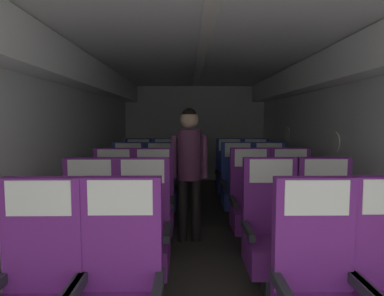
% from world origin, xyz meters
% --- Properties ---
extents(ground, '(3.54, 8.02, 0.02)m').
position_xyz_m(ground, '(0.00, 3.81, -0.01)').
color(ground, '#3D3833').
extents(fuselage_shell, '(3.42, 7.67, 2.28)m').
position_xyz_m(fuselage_shell, '(0.00, 4.09, 1.63)').
color(fuselage_shell, silver).
rests_on(fuselage_shell, ground).
extents(seat_b_left_window, '(0.49, 0.48, 1.12)m').
position_xyz_m(seat_b_left_window, '(-0.99, 2.50, 0.47)').
color(seat_b_left_window, '#38383D').
rests_on(seat_b_left_window, ground).
extents(seat_b_left_aisle, '(0.49, 0.48, 1.12)m').
position_xyz_m(seat_b_left_aisle, '(-0.55, 2.50, 0.47)').
color(seat_b_left_aisle, '#38383D').
rests_on(seat_b_left_aisle, ground).
extents(seat_b_right_aisle, '(0.49, 0.48, 1.12)m').
position_xyz_m(seat_b_right_aisle, '(1.01, 2.50, 0.47)').
color(seat_b_right_aisle, '#38383D').
rests_on(seat_b_right_aisle, ground).
extents(seat_b_right_window, '(0.49, 0.48, 1.12)m').
position_xyz_m(seat_b_right_window, '(0.54, 2.51, 0.47)').
color(seat_b_right_window, '#38383D').
rests_on(seat_b_right_window, ground).
extents(seat_c_left_window, '(0.49, 0.48, 1.12)m').
position_xyz_m(seat_c_left_window, '(-1.01, 3.46, 0.47)').
color(seat_c_left_window, '#38383D').
rests_on(seat_c_left_window, ground).
extents(seat_c_left_aisle, '(0.49, 0.48, 1.12)m').
position_xyz_m(seat_c_left_aisle, '(-0.56, 3.44, 0.47)').
color(seat_c_left_aisle, '#38383D').
rests_on(seat_c_left_aisle, ground).
extents(seat_c_right_aisle, '(0.49, 0.48, 1.12)m').
position_xyz_m(seat_c_right_aisle, '(1.00, 3.44, 0.47)').
color(seat_c_right_aisle, '#38383D').
rests_on(seat_c_right_aisle, ground).
extents(seat_c_right_window, '(0.49, 0.48, 1.12)m').
position_xyz_m(seat_c_right_window, '(0.55, 3.46, 0.47)').
color(seat_c_right_window, '#38383D').
rests_on(seat_c_right_window, ground).
extents(seat_d_left_window, '(0.49, 0.48, 1.12)m').
position_xyz_m(seat_d_left_window, '(-1.01, 4.40, 0.47)').
color(seat_d_left_window, '#38383D').
rests_on(seat_d_left_window, ground).
extents(seat_d_left_aisle, '(0.49, 0.48, 1.12)m').
position_xyz_m(seat_d_left_aisle, '(-0.55, 4.40, 0.47)').
color(seat_d_left_aisle, '#38383D').
rests_on(seat_d_left_aisle, ground).
extents(seat_d_right_aisle, '(0.49, 0.48, 1.12)m').
position_xyz_m(seat_d_right_aisle, '(0.99, 4.39, 0.47)').
color(seat_d_right_aisle, '#38383D').
rests_on(seat_d_right_aisle, ground).
extents(seat_d_right_window, '(0.49, 0.48, 1.12)m').
position_xyz_m(seat_d_right_window, '(0.55, 4.41, 0.47)').
color(seat_d_right_window, '#38383D').
rests_on(seat_d_right_window, ground).
extents(seat_e_left_window, '(0.49, 0.48, 1.12)m').
position_xyz_m(seat_e_left_window, '(-1.01, 5.35, 0.47)').
color(seat_e_left_window, '#38383D').
rests_on(seat_e_left_window, ground).
extents(seat_e_left_aisle, '(0.49, 0.48, 1.12)m').
position_xyz_m(seat_e_left_aisle, '(-0.54, 5.35, 0.47)').
color(seat_e_left_aisle, '#38383D').
rests_on(seat_e_left_aisle, ground).
extents(seat_e_right_aisle, '(0.49, 0.48, 1.12)m').
position_xyz_m(seat_e_right_aisle, '(1.00, 5.35, 0.47)').
color(seat_e_right_aisle, '#38383D').
rests_on(seat_e_right_aisle, ground).
extents(seat_e_right_window, '(0.49, 0.48, 1.12)m').
position_xyz_m(seat_e_right_window, '(0.55, 5.35, 0.47)').
color(seat_e_right_window, '#38383D').
rests_on(seat_e_right_window, ground).
extents(flight_attendant, '(0.43, 0.28, 1.58)m').
position_xyz_m(flight_attendant, '(-0.15, 3.67, 0.97)').
color(flight_attendant, black).
rests_on(flight_attendant, ground).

